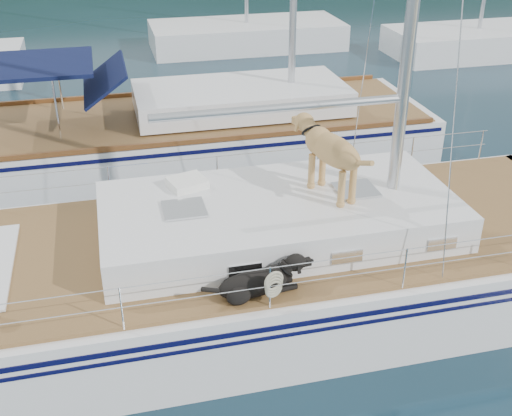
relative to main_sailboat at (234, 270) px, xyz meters
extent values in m
plane|color=black|center=(-0.11, 0.00, -0.68)|extent=(120.00, 120.00, 0.00)
cube|color=white|center=(-0.11, 0.00, -0.18)|extent=(12.00, 3.80, 1.40)
cube|color=brown|center=(-0.11, 0.00, 0.55)|extent=(11.52, 3.50, 0.06)
cube|color=white|center=(0.69, 0.00, 0.85)|extent=(5.20, 2.50, 0.55)
cylinder|color=silver|center=(0.69, 0.00, 2.53)|extent=(3.60, 0.12, 0.12)
cylinder|color=silver|center=(-0.11, -1.74, 1.14)|extent=(10.56, 0.01, 0.01)
cylinder|color=silver|center=(-0.11, 1.75, 1.14)|extent=(10.56, 0.01, 0.01)
cube|color=#1B35AE|center=(-1.37, 1.43, 0.60)|extent=(0.83, 0.66, 0.06)
cube|color=white|center=(-0.55, 0.73, 1.20)|extent=(0.65, 0.59, 0.14)
torus|color=#BBB394|center=(0.14, -1.74, 0.94)|extent=(0.36, 0.20, 0.34)
cube|color=white|center=(0.21, 5.82, -0.23)|extent=(11.00, 3.50, 1.30)
cube|color=brown|center=(0.21, 5.82, 0.42)|extent=(10.56, 3.29, 0.06)
cube|color=white|center=(1.41, 5.82, 0.77)|extent=(4.80, 2.30, 0.55)
cube|color=#0F1940|center=(-2.99, 5.82, 1.82)|extent=(2.40, 2.30, 0.08)
cube|color=white|center=(3.89, 16.00, -0.28)|extent=(7.20, 3.00, 1.10)
cube|color=white|center=(11.89, 13.00, -0.28)|extent=(6.40, 3.00, 1.10)
camera|label=1|loc=(-1.62, -8.03, 5.42)|focal=45.00mm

